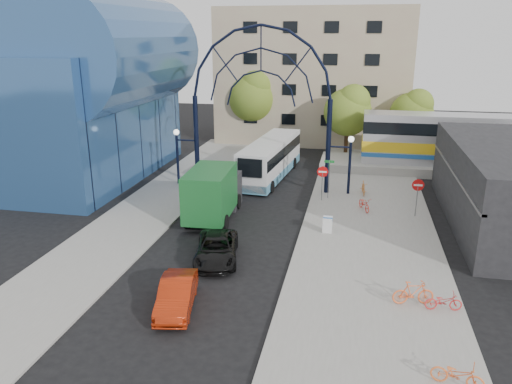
% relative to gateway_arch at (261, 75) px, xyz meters
% --- Properties ---
extents(ground, '(120.00, 120.00, 0.00)m').
position_rel_gateway_arch_xyz_m(ground, '(0.00, -14.00, -8.56)').
color(ground, black).
rests_on(ground, ground).
extents(sidewalk_east, '(8.00, 56.00, 0.12)m').
position_rel_gateway_arch_xyz_m(sidewalk_east, '(8.00, -10.00, -8.50)').
color(sidewalk_east, gray).
rests_on(sidewalk_east, ground).
extents(plaza_west, '(5.00, 50.00, 0.12)m').
position_rel_gateway_arch_xyz_m(plaza_west, '(-6.50, -8.00, -8.50)').
color(plaza_west, gray).
rests_on(plaza_west, ground).
extents(gateway_arch, '(13.64, 0.44, 12.10)m').
position_rel_gateway_arch_xyz_m(gateway_arch, '(0.00, 0.00, 0.00)').
color(gateway_arch, black).
rests_on(gateway_arch, ground).
extents(stop_sign, '(0.80, 0.07, 2.50)m').
position_rel_gateway_arch_xyz_m(stop_sign, '(4.80, -2.00, -6.56)').
color(stop_sign, slate).
rests_on(stop_sign, sidewalk_east).
extents(do_not_enter_sign, '(0.76, 0.07, 2.48)m').
position_rel_gateway_arch_xyz_m(do_not_enter_sign, '(11.00, -4.00, -6.58)').
color(do_not_enter_sign, slate).
rests_on(do_not_enter_sign, sidewalk_east).
extents(street_name_sign, '(0.70, 0.70, 2.80)m').
position_rel_gateway_arch_xyz_m(street_name_sign, '(5.20, -1.40, -6.43)').
color(street_name_sign, slate).
rests_on(street_name_sign, sidewalk_east).
extents(sandwich_board, '(0.55, 0.61, 0.99)m').
position_rel_gateway_arch_xyz_m(sandwich_board, '(5.60, -8.02, -7.81)').
color(sandwich_board, white).
rests_on(sandwich_board, sidewalk_east).
extents(transit_hall, '(16.50, 18.00, 14.50)m').
position_rel_gateway_arch_xyz_m(transit_hall, '(-15.30, 1.00, -1.86)').
color(transit_hall, '#2A4F82').
rests_on(transit_hall, ground).
extents(commercial_block_east, '(6.00, 16.00, 5.00)m').
position_rel_gateway_arch_xyz_m(commercial_block_east, '(16.00, -4.00, -6.06)').
color(commercial_block_east, black).
rests_on(commercial_block_east, ground).
extents(apartment_block, '(20.00, 12.10, 14.00)m').
position_rel_gateway_arch_xyz_m(apartment_block, '(2.00, 20.97, -1.55)').
color(apartment_block, tan).
rests_on(apartment_block, ground).
extents(tree_north_a, '(4.48, 4.48, 7.00)m').
position_rel_gateway_arch_xyz_m(tree_north_a, '(6.12, 11.93, -3.95)').
color(tree_north_a, '#382314').
rests_on(tree_north_a, ground).
extents(tree_north_b, '(5.12, 5.12, 8.00)m').
position_rel_gateway_arch_xyz_m(tree_north_b, '(-3.88, 15.93, -3.29)').
color(tree_north_b, '#382314').
rests_on(tree_north_b, ground).
extents(tree_north_c, '(4.16, 4.16, 6.50)m').
position_rel_gateway_arch_xyz_m(tree_north_c, '(12.12, 13.93, -4.28)').
color(tree_north_c, '#382314').
rests_on(tree_north_c, ground).
extents(city_bus, '(3.54, 11.41, 3.09)m').
position_rel_gateway_arch_xyz_m(city_bus, '(0.14, 3.59, -6.94)').
color(city_bus, silver).
rests_on(city_bus, ground).
extents(green_truck, '(2.87, 6.88, 3.42)m').
position_rel_gateway_arch_xyz_m(green_truck, '(-1.80, -6.49, -6.85)').
color(green_truck, black).
rests_on(green_truck, ground).
extents(black_suv, '(3.05, 4.98, 1.29)m').
position_rel_gateway_arch_xyz_m(black_suv, '(0.13, -12.70, -7.91)').
color(black_suv, black).
rests_on(black_suv, ground).
extents(red_sedan, '(2.16, 4.22, 1.33)m').
position_rel_gateway_arch_xyz_m(red_sedan, '(-0.24, -17.70, -7.89)').
color(red_sedan, '#9B2109').
rests_on(red_sedan, ground).
extents(bike_near_a, '(1.18, 1.79, 0.89)m').
position_rel_gateway_arch_xyz_m(bike_near_a, '(7.75, -3.50, -7.99)').
color(bike_near_a, '#E93B2E').
rests_on(bike_near_a, sidewalk_east).
extents(bike_near_b, '(0.62, 1.63, 0.96)m').
position_rel_gateway_arch_xyz_m(bike_near_b, '(7.69, 0.00, -7.96)').
color(bike_near_b, orange).
rests_on(bike_near_b, sidewalk_east).
extents(bike_far_a, '(1.61, 0.73, 0.82)m').
position_rel_gateway_arch_xyz_m(bike_far_a, '(11.04, -15.74, -8.03)').
color(bike_far_a, red).
rests_on(bike_far_a, sidewalk_east).
extents(bike_far_b, '(1.89, 0.90, 1.10)m').
position_rel_gateway_arch_xyz_m(bike_far_b, '(9.81, -15.49, -7.89)').
color(bike_far_b, orange).
rests_on(bike_far_b, sidewalk_east).
extents(bike_far_c, '(1.81, 0.98, 0.90)m').
position_rel_gateway_arch_xyz_m(bike_far_c, '(10.76, -20.72, -7.98)').
color(bike_far_c, orange).
rests_on(bike_far_c, sidewalk_east).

